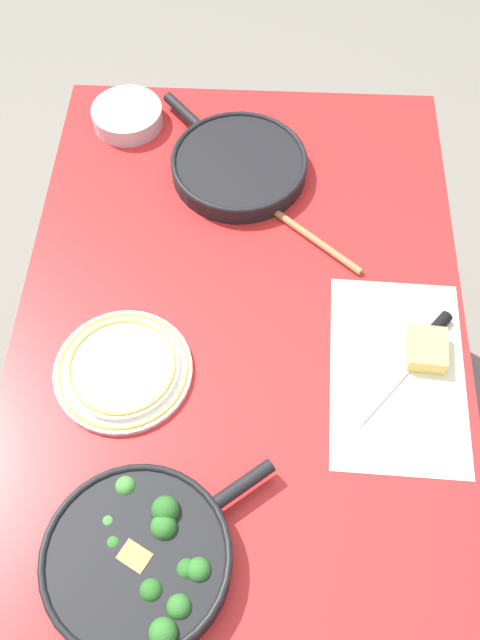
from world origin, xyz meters
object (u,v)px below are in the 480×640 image
at_px(grater_knife, 416,352).
at_px(cheese_block, 427,350).
at_px(dinner_plate_stack, 123,369).
at_px(skillet_eggs, 238,165).
at_px(prep_bowl_steel, 127,116).
at_px(skillet_broccoli, 141,559).
at_px(wooden_spoon, 279,215).

height_order(grater_knife, cheese_block, cheese_block).
height_order(cheese_block, dinner_plate_stack, cheese_block).
xyz_separation_m(skillet_eggs, dinner_plate_stack, (-0.50, 0.19, -0.01)).
height_order(dinner_plate_stack, prep_bowl_steel, prep_bowl_steel).
xyz_separation_m(skillet_broccoli, prep_bowl_steel, (0.98, 0.15, -0.01)).
xyz_separation_m(skillet_broccoli, dinner_plate_stack, (0.34, 0.08, -0.02)).
distance_m(skillet_broccoli, wooden_spoon, 0.74).
bearing_deg(dinner_plate_stack, skillet_broccoli, -167.34).
distance_m(skillet_broccoli, prep_bowl_steel, 0.99).
relative_size(cheese_block, dinner_plate_stack, 0.35).
bearing_deg(skillet_broccoli, prep_bowl_steel, 60.39).
distance_m(wooden_spoon, prep_bowl_steel, 0.44).
xyz_separation_m(wooden_spoon, prep_bowl_steel, (0.26, 0.35, 0.01)).
distance_m(skillet_eggs, cheese_block, 0.57).
height_order(wooden_spoon, cheese_block, cheese_block).
bearing_deg(prep_bowl_steel, skillet_broccoli, -171.34).
bearing_deg(cheese_block, skillet_broccoli, 129.88).
distance_m(skillet_broccoli, dinner_plate_stack, 0.34).
bearing_deg(cheese_block, dinner_plate_stack, 96.41).
bearing_deg(skillet_eggs, dinner_plate_stack, 119.02).
bearing_deg(dinner_plate_stack, prep_bowl_steel, 6.53).
height_order(skillet_broccoli, dinner_plate_stack, skillet_broccoli).
relative_size(cheese_block, prep_bowl_steel, 0.55).
relative_size(wooden_spoon, prep_bowl_steel, 1.76).
distance_m(wooden_spoon, grater_knife, 0.41).
distance_m(grater_knife, prep_bowl_steel, 0.84).
xyz_separation_m(grater_knife, prep_bowl_steel, (0.58, 0.61, 0.01)).
xyz_separation_m(wooden_spoon, cheese_block, (-0.32, -0.27, 0.01)).
relative_size(grater_knife, dinner_plate_stack, 0.94).
bearing_deg(grater_knife, skillet_eggs, -101.78).
bearing_deg(prep_bowl_steel, wooden_spoon, -126.99).
relative_size(skillet_broccoli, dinner_plate_stack, 1.42).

